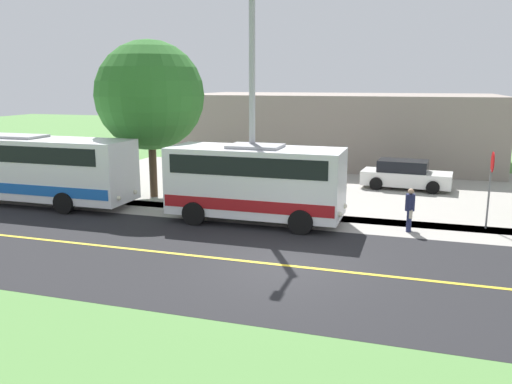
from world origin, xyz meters
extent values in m
plane|color=#548442|center=(0.00, 0.00, 0.00)|extent=(120.00, 120.00, 0.00)
cube|color=black|center=(0.00, 0.00, 0.00)|extent=(8.00, 100.00, 0.01)
cube|color=#9E9991|center=(-5.20, 0.00, 0.00)|extent=(2.40, 100.00, 0.01)
cube|color=#9E9991|center=(-12.40, 3.00, 0.00)|extent=(14.00, 36.00, 0.01)
cube|color=gold|center=(0.00, 0.00, 0.01)|extent=(0.16, 100.00, 0.00)
cube|color=white|center=(-4.51, -2.34, 1.62)|extent=(2.43, 6.68, 2.54)
cube|color=maroon|center=(-4.51, -2.34, 0.90)|extent=(2.47, 6.55, 0.44)
cube|color=black|center=(-4.51, -2.34, 2.34)|extent=(2.47, 6.01, 0.70)
cube|color=gray|center=(-4.51, -2.34, 2.95)|extent=(1.46, 2.00, 0.12)
cylinder|color=black|center=(-5.73, -0.27, 0.45)|extent=(0.25, 0.90, 0.90)
cylinder|color=black|center=(-3.30, -0.27, 0.45)|extent=(0.25, 0.90, 0.90)
cylinder|color=black|center=(-5.73, -4.41, 0.45)|extent=(0.25, 0.90, 0.90)
cylinder|color=black|center=(-3.30, -4.41, 0.45)|extent=(0.25, 0.90, 0.90)
sphere|color=#F2EACC|center=(-5.18, 1.02, 0.70)|extent=(0.20, 0.20, 0.20)
sphere|color=#F2EACC|center=(-3.85, 1.02, 0.70)|extent=(0.20, 0.20, 0.20)
cube|color=white|center=(-4.47, -13.92, 1.64)|extent=(2.33, 11.83, 2.59)
cube|color=blue|center=(-4.47, -13.92, 0.90)|extent=(2.37, 11.60, 0.44)
cube|color=black|center=(-4.47, -13.92, 2.39)|extent=(2.37, 10.65, 0.70)
cube|color=gray|center=(-4.47, -13.92, 3.00)|extent=(1.40, 3.55, 0.12)
cylinder|color=black|center=(-5.63, -10.25, 0.45)|extent=(0.25, 0.90, 0.90)
cylinder|color=black|center=(-3.30, -10.25, 0.45)|extent=(0.25, 0.90, 0.90)
sphere|color=#F2EACC|center=(-5.11, -7.98, 0.70)|extent=(0.20, 0.20, 0.20)
sphere|color=#F2EACC|center=(-3.82, -7.98, 0.70)|extent=(0.20, 0.20, 0.20)
cylinder|color=#1E2347|center=(-4.98, 3.41, 0.39)|extent=(0.18, 0.18, 0.77)
cylinder|color=#1E2347|center=(-4.78, 3.41, 0.39)|extent=(0.18, 0.18, 0.77)
cylinder|color=#1E2347|center=(-4.88, 3.41, 1.08)|extent=(0.34, 0.34, 0.61)
sphere|color=tan|center=(-4.88, 3.41, 1.49)|extent=(0.21, 0.21, 0.21)
cylinder|color=#1E2347|center=(-5.06, 3.41, 1.11)|extent=(0.26, 0.10, 0.55)
cube|color=beige|center=(-5.14, 3.46, 0.70)|extent=(0.20, 0.12, 0.28)
cylinder|color=#1E2347|center=(-4.70, 3.41, 1.11)|extent=(0.26, 0.10, 0.55)
cube|color=beige|center=(-4.62, 3.46, 0.70)|extent=(0.20, 0.12, 0.28)
cylinder|color=slate|center=(-6.10, 6.15, 1.10)|extent=(0.07, 0.07, 2.20)
cylinder|color=red|center=(-6.10, 6.17, 2.50)|extent=(0.76, 0.03, 0.76)
cylinder|color=#9E9EA3|center=(-5.00, -2.62, 4.29)|extent=(0.24, 0.24, 8.58)
cube|color=white|center=(-12.92, 3.09, 0.53)|extent=(2.16, 4.53, 0.70)
cube|color=black|center=(-12.94, 2.89, 1.17)|extent=(1.72, 2.54, 0.57)
cylinder|color=black|center=(-13.71, 4.53, 0.32)|extent=(0.27, 0.66, 0.64)
cylinder|color=black|center=(-11.91, 4.38, 0.32)|extent=(0.27, 0.66, 0.64)
cylinder|color=black|center=(-13.93, 1.81, 0.32)|extent=(0.27, 0.66, 0.64)
cylinder|color=black|center=(-12.14, 1.66, 0.32)|extent=(0.27, 0.66, 0.64)
cylinder|color=#4C3826|center=(-7.40, -8.31, 1.43)|extent=(0.36, 0.36, 2.86)
sphere|color=#2D6B28|center=(-7.40, -8.31, 4.74)|extent=(5.00, 5.00, 5.00)
cube|color=gray|center=(-21.40, -1.67, 2.27)|extent=(10.00, 20.15, 4.54)
camera|label=1|loc=(14.18, 3.54, 5.33)|focal=36.37mm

